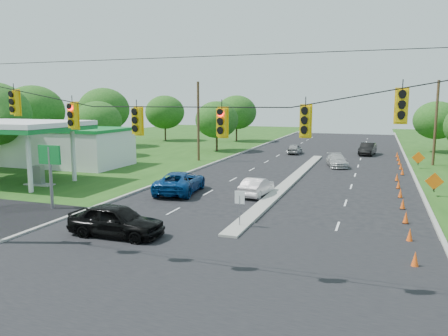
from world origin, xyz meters
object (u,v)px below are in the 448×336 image
at_px(white_sedan, 257,187).
at_px(blue_pickup, 180,182).
at_px(black_sedan, 116,221).
at_px(gas_station, 60,143).

bearing_deg(white_sedan, blue_pickup, 14.12).
bearing_deg(black_sedan, white_sedan, -19.78).
distance_m(gas_station, black_sedan, 25.53).
bearing_deg(blue_pickup, black_sedan, 90.92).
bearing_deg(gas_station, black_sedan, -44.34).
bearing_deg(gas_station, white_sedan, -15.00).
bearing_deg(black_sedan, blue_pickup, 7.62).
height_order(gas_station, black_sedan, gas_station).
xyz_separation_m(gas_station, white_sedan, (22.35, -5.99, -1.91)).
height_order(gas_station, white_sedan, gas_station).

